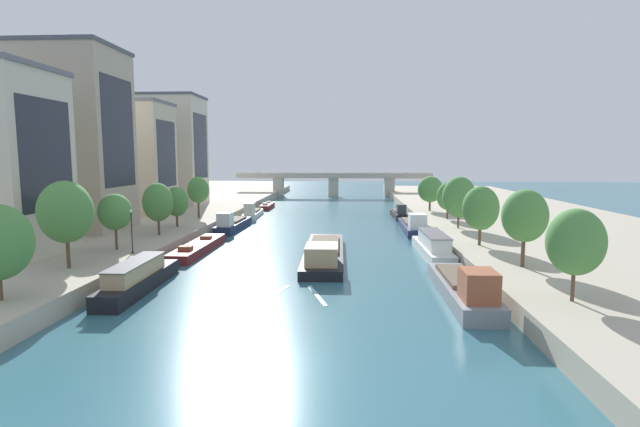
{
  "coord_description": "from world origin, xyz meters",
  "views": [
    {
      "loc": [
        4.51,
        -25.96,
        11.65
      ],
      "look_at": [
        0.0,
        48.39,
        2.78
      ],
      "focal_mm": 26.93,
      "sensor_mm": 36.0,
      "label": 1
    }
  ],
  "objects_px": {
    "tree_left_far": "(66,212)",
    "tree_left_nearest": "(158,202)",
    "barge_midriver": "(324,252)",
    "moored_boat_left_far": "(139,278)",
    "moored_boat_left_second": "(198,247)",
    "moored_boat_left_upstream": "(233,224)",
    "tree_right_midway": "(481,208)",
    "tree_right_past_mid": "(459,197)",
    "moored_boat_right_far": "(413,226)",
    "tree_right_by_lamp": "(576,242)",
    "bridge_far": "(334,182)",
    "tree_right_distant": "(525,216)",
    "tree_left_past_mid": "(198,190)",
    "tree_right_end_of_row": "(430,189)",
    "tree_right_second": "(448,196)",
    "moored_boat_left_downstream": "(267,206)",
    "lamppost_left_bank": "(132,230)",
    "moored_boat_left_midway": "(253,213)",
    "moored_boat_right_end": "(399,213)",
    "moored_boat_right_downstream": "(433,246)",
    "tree_left_third": "(176,202)",
    "tree_left_second": "(115,212)"
  },
  "relations": [
    {
      "from": "tree_right_past_mid",
      "to": "barge_midriver",
      "type": "bearing_deg",
      "value": -141.7
    },
    {
      "from": "tree_left_second",
      "to": "tree_right_second",
      "type": "height_order",
      "value": "tree_left_second"
    },
    {
      "from": "moored_boat_left_midway",
      "to": "tree_right_distant",
      "type": "bearing_deg",
      "value": -53.89
    },
    {
      "from": "tree_left_second",
      "to": "tree_right_by_lamp",
      "type": "height_order",
      "value": "tree_right_by_lamp"
    },
    {
      "from": "tree_left_third",
      "to": "tree_right_second",
      "type": "relative_size",
      "value": 0.97
    },
    {
      "from": "barge_midriver",
      "to": "lamppost_left_bank",
      "type": "bearing_deg",
      "value": -163.6
    },
    {
      "from": "tree_left_nearest",
      "to": "tree_right_by_lamp",
      "type": "height_order",
      "value": "tree_left_nearest"
    },
    {
      "from": "moored_boat_right_downstream",
      "to": "moored_boat_right_far",
      "type": "xyz_separation_m",
      "value": [
        0.09,
        17.95,
        -0.19
      ]
    },
    {
      "from": "lamppost_left_bank",
      "to": "tree_right_past_mid",
      "type": "bearing_deg",
      "value": 28.05
    },
    {
      "from": "moored_boat_right_far",
      "to": "tree_right_second",
      "type": "relative_size",
      "value": 2.71
    },
    {
      "from": "barge_midriver",
      "to": "bridge_far",
      "type": "distance_m",
      "value": 86.15
    },
    {
      "from": "moored_boat_left_far",
      "to": "tree_left_past_mid",
      "type": "height_order",
      "value": "tree_left_past_mid"
    },
    {
      "from": "tree_right_midway",
      "to": "tree_right_past_mid",
      "type": "height_order",
      "value": "tree_right_past_mid"
    },
    {
      "from": "moored_boat_left_second",
      "to": "moored_boat_left_upstream",
      "type": "xyz_separation_m",
      "value": [
        -0.09,
        17.8,
        0.4
      ]
    },
    {
      "from": "moored_boat_left_far",
      "to": "moored_boat_left_midway",
      "type": "xyz_separation_m",
      "value": [
        -0.34,
        51.24,
        -0.27
      ]
    },
    {
      "from": "tree_left_third",
      "to": "bridge_far",
      "type": "relative_size",
      "value": 0.1
    },
    {
      "from": "moored_boat_right_end",
      "to": "tree_left_nearest",
      "type": "height_order",
      "value": "tree_left_nearest"
    },
    {
      "from": "moored_boat_right_downstream",
      "to": "tree_right_distant",
      "type": "xyz_separation_m",
      "value": [
        5.9,
        -12.54,
        5.16
      ]
    },
    {
      "from": "moored_boat_right_far",
      "to": "tree_right_second",
      "type": "distance_m",
      "value": 8.05
    },
    {
      "from": "moored_boat_left_second",
      "to": "tree_right_midway",
      "type": "distance_m",
      "value": 33.77
    },
    {
      "from": "tree_right_end_of_row",
      "to": "moored_boat_left_far",
      "type": "bearing_deg",
      "value": -123.8
    },
    {
      "from": "tree_left_far",
      "to": "tree_right_past_mid",
      "type": "bearing_deg",
      "value": 33.64
    },
    {
      "from": "tree_left_past_mid",
      "to": "bridge_far",
      "type": "distance_m",
      "value": 66.2
    },
    {
      "from": "moored_boat_right_far",
      "to": "tree_right_by_lamp",
      "type": "height_order",
      "value": "tree_right_by_lamp"
    },
    {
      "from": "tree_left_far",
      "to": "lamppost_left_bank",
      "type": "bearing_deg",
      "value": 68.11
    },
    {
      "from": "moored_boat_left_upstream",
      "to": "moored_boat_right_downstream",
      "type": "xyz_separation_m",
      "value": [
        28.47,
        -18.45,
        0.21
      ]
    },
    {
      "from": "tree_left_far",
      "to": "tree_left_nearest",
      "type": "bearing_deg",
      "value": 87.22
    },
    {
      "from": "tree_left_nearest",
      "to": "bridge_far",
      "type": "relative_size",
      "value": 0.12
    },
    {
      "from": "moored_boat_left_downstream",
      "to": "lamppost_left_bank",
      "type": "xyz_separation_m",
      "value": [
        -4.04,
        -58.78,
        3.56
      ]
    },
    {
      "from": "tree_right_midway",
      "to": "tree_right_distant",
      "type": "bearing_deg",
      "value": -84.62
    },
    {
      "from": "barge_midriver",
      "to": "moored_boat_left_far",
      "type": "height_order",
      "value": "barge_midriver"
    },
    {
      "from": "moored_boat_left_downstream",
      "to": "lamppost_left_bank",
      "type": "bearing_deg",
      "value": -93.93
    },
    {
      "from": "tree_left_past_mid",
      "to": "tree_right_midway",
      "type": "distance_m",
      "value": 44.95
    },
    {
      "from": "tree_right_past_mid",
      "to": "tree_right_second",
      "type": "xyz_separation_m",
      "value": [
        0.5,
        10.04,
        -0.72
      ]
    },
    {
      "from": "moored_boat_left_far",
      "to": "moored_boat_left_second",
      "type": "distance_m",
      "value": 17.26
    },
    {
      "from": "bridge_far",
      "to": "moored_boat_left_upstream",
      "type": "bearing_deg",
      "value": -102.25
    },
    {
      "from": "tree_left_nearest",
      "to": "bridge_far",
      "type": "bearing_deg",
      "value": 76.18
    },
    {
      "from": "tree_right_second",
      "to": "tree_left_past_mid",
      "type": "bearing_deg",
      "value": -177.99
    },
    {
      "from": "moored_boat_left_far",
      "to": "lamppost_left_bank",
      "type": "height_order",
      "value": "lamppost_left_bank"
    },
    {
      "from": "moored_boat_right_far",
      "to": "tree_right_end_of_row",
      "type": "relative_size",
      "value": 2.49
    },
    {
      "from": "tree_right_distant",
      "to": "barge_midriver",
      "type": "bearing_deg",
      "value": 152.76
    },
    {
      "from": "moored_boat_left_second",
      "to": "bridge_far",
      "type": "relative_size",
      "value": 0.29
    },
    {
      "from": "tree_right_midway",
      "to": "tree_left_past_mid",
      "type": "bearing_deg",
      "value": 150.94
    },
    {
      "from": "moored_boat_left_upstream",
      "to": "tree_right_by_lamp",
      "type": "xyz_separation_m",
      "value": [
        34.1,
        -41.42,
        4.85
      ]
    },
    {
      "from": "moored_boat_left_far",
      "to": "moored_boat_left_downstream",
      "type": "distance_m",
      "value": 66.66
    },
    {
      "from": "tree_right_by_lamp",
      "to": "barge_midriver",
      "type": "bearing_deg",
      "value": 132.54
    },
    {
      "from": "moored_boat_left_far",
      "to": "moored_boat_left_second",
      "type": "relative_size",
      "value": 0.88
    },
    {
      "from": "tree_right_distant",
      "to": "moored_boat_left_far",
      "type": "bearing_deg",
      "value": -173.21
    },
    {
      "from": "tree_right_distant",
      "to": "tree_left_nearest",
      "type": "bearing_deg",
      "value": 158.97
    },
    {
      "from": "tree_left_far",
      "to": "tree_right_distant",
      "type": "height_order",
      "value": "tree_left_far"
    }
  ]
}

